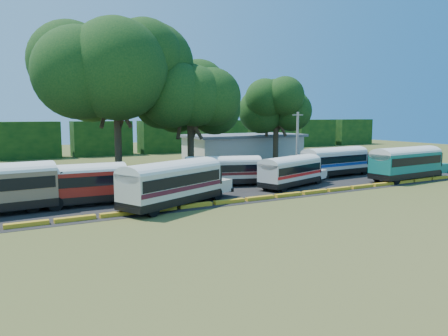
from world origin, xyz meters
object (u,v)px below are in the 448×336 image
bus_red (75,182)px  bus_white_red (292,170)px  bus_cream_west (174,181)px  tree_west (116,66)px  bus_teal (407,161)px

bus_red → bus_white_red: bus_red is taller
bus_red → bus_cream_west: bearing=-28.9°
bus_cream_west → tree_west: 20.85m
bus_cream_west → tree_west: tree_west is taller
bus_red → bus_teal: bearing=-3.9°
bus_red → bus_white_red: 20.36m
bus_teal → bus_red: bearing=170.0°
bus_cream_west → bus_white_red: 14.02m
bus_red → bus_teal: 34.36m
bus_cream_west → bus_white_red: size_ratio=1.15×
bus_white_red → tree_west: (-12.88, 15.15, 10.78)m
bus_teal → tree_west: 33.69m
bus_cream_west → bus_teal: bearing=-23.6°
bus_white_red → bus_teal: bearing=-29.1°
bus_white_red → tree_west: tree_west is taller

